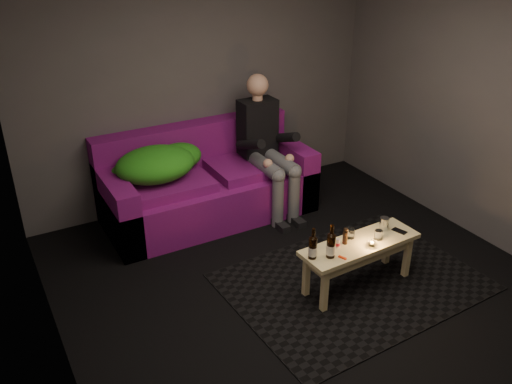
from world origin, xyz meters
The scene contains 17 objects.
floor centered at (0.00, 0.00, 0.00)m, with size 4.50×4.50×0.00m, color black.
room centered at (0.00, 0.47, 1.64)m, with size 4.50×4.50×4.50m.
rug centered at (0.40, 0.04, 0.00)m, with size 2.16×1.57×0.01m, color black.
sofa centered at (-0.19, 1.82, 0.34)m, with size 2.18×0.98×0.94m.
green_blanket centered at (-0.70, 1.81, 0.71)m, with size 0.96×0.65×0.33m.
person centered at (0.44, 1.65, 0.75)m, with size 0.39×0.90×1.46m.
coffee_table centered at (0.40, -0.01, 0.36)m, with size 1.09×0.39×0.44m.
beer_bottle_a centered at (-0.09, 0.00, 0.54)m, with size 0.07×0.07×0.27m.
beer_bottle_b centered at (0.05, -0.06, 0.55)m, with size 0.07×0.07×0.29m.
salt_shaker centered at (0.19, 0.03, 0.48)m, with size 0.04×0.04×0.08m, color silver.
pepper_mill centered at (0.27, 0.04, 0.50)m, with size 0.04×0.04×0.11m, color black.
tumbler_back centered at (0.37, 0.10, 0.48)m, with size 0.07×0.07×0.09m, color white.
tealight centered at (0.45, -0.09, 0.46)m, with size 0.05×0.05×0.04m.
tumbler_front centered at (0.56, -0.04, 0.48)m, with size 0.07×0.07×0.08m, color white.
steel_cup centered at (0.71, 0.07, 0.50)m, with size 0.08×0.08×0.11m, color silver.
smartphone centered at (0.81, -0.03, 0.44)m, with size 0.06×0.13×0.01m, color black.
red_lighter centered at (0.12, -0.13, 0.45)m, with size 0.02×0.07×0.01m, color red.
Camera 1 is at (-2.26, -2.96, 2.85)m, focal length 38.00 mm.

